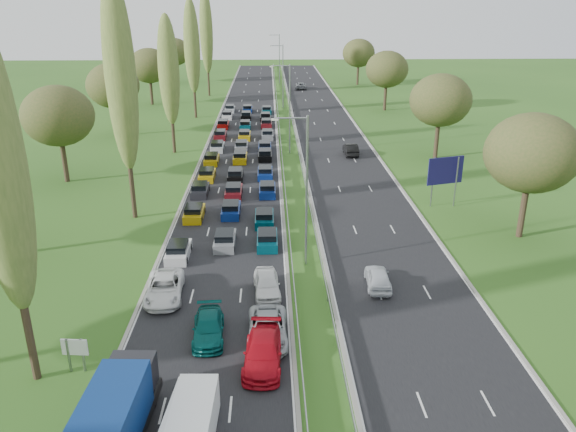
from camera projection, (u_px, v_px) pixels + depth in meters
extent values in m
plane|color=#2B561B|center=(289.00, 150.00, 79.57)|extent=(260.00, 260.00, 0.00)
cube|color=black|center=(242.00, 146.00, 81.69)|extent=(10.50, 215.00, 0.04)
cube|color=black|center=(335.00, 145.00, 82.12)|extent=(10.50, 215.00, 0.04)
cube|color=gray|center=(281.00, 142.00, 81.67)|extent=(0.06, 215.00, 0.32)
cube|color=gray|center=(296.00, 142.00, 81.74)|extent=(0.06, 215.00, 0.32)
cylinder|color=gray|center=(307.00, 193.00, 42.91)|extent=(0.18, 0.18, 12.00)
cylinder|color=gray|center=(290.00, 110.00, 75.55)|extent=(0.18, 0.18, 12.00)
cylinder|color=gray|center=(283.00, 77.00, 108.19)|extent=(0.18, 0.18, 12.00)
cylinder|color=gray|center=(279.00, 59.00, 140.84)|extent=(0.18, 0.18, 12.00)
cylinder|color=#2D2116|center=(27.00, 322.00, 30.20)|extent=(0.44, 0.44, 7.20)
cylinder|color=#2D2116|center=(131.00, 178.00, 53.39)|extent=(0.44, 0.44, 7.92)
ellipsoid|color=#566C2E|center=(120.00, 74.00, 49.91)|extent=(2.80, 2.80, 17.60)
cylinder|color=#2D2116|center=(173.00, 129.00, 76.96)|extent=(0.44, 0.44, 6.48)
ellipsoid|color=#566C2E|center=(169.00, 70.00, 74.12)|extent=(2.80, 2.80, 14.40)
cylinder|color=#2D2116|center=(195.00, 97.00, 100.15)|extent=(0.44, 0.44, 7.20)
ellipsoid|color=#566C2E|center=(192.00, 46.00, 96.99)|extent=(2.80, 2.80, 16.00)
cylinder|color=#2D2116|center=(209.00, 77.00, 123.34)|extent=(0.44, 0.44, 7.92)
ellipsoid|color=#566C2E|center=(206.00, 31.00, 119.86)|extent=(2.80, 2.80, 17.60)
cylinder|color=#2D2116|center=(65.00, 161.00, 64.80)|extent=(0.56, 0.56, 4.84)
ellipsoid|color=#38471E|center=(58.00, 116.00, 62.90)|extent=(8.00, 8.00, 6.80)
cylinder|color=#2D2116|center=(117.00, 120.00, 87.18)|extent=(0.56, 0.56, 4.84)
ellipsoid|color=#38471E|center=(113.00, 85.00, 85.28)|extent=(8.00, 8.00, 6.80)
cylinder|color=#2D2116|center=(151.00, 92.00, 113.30)|extent=(0.56, 0.56, 4.84)
ellipsoid|color=#38471E|center=(149.00, 66.00, 111.40)|extent=(8.00, 8.00, 6.80)
cylinder|color=#2D2116|center=(176.00, 73.00, 143.14)|extent=(0.56, 0.56, 4.84)
ellipsoid|color=#38471E|center=(174.00, 52.00, 141.24)|extent=(8.00, 8.00, 6.80)
cylinder|color=#2D2116|center=(523.00, 211.00, 49.48)|extent=(0.56, 0.56, 4.84)
ellipsoid|color=#38471E|center=(532.00, 153.00, 47.58)|extent=(8.00, 8.00, 6.80)
cylinder|color=#2D2116|center=(437.00, 140.00, 74.66)|extent=(0.56, 0.56, 4.84)
ellipsoid|color=#38471E|center=(441.00, 100.00, 72.76)|extent=(8.00, 8.00, 6.80)
cylinder|color=#2D2116|center=(385.00, 98.00, 107.30)|extent=(0.56, 0.56, 4.84)
ellipsoid|color=#38471E|center=(387.00, 69.00, 105.41)|extent=(8.00, 8.00, 6.80)
cylinder|color=#2D2116|center=(358.00, 75.00, 139.95)|extent=(0.56, 0.56, 4.84)
ellipsoid|color=#38471E|center=(359.00, 53.00, 138.05)|extent=(8.00, 8.00, 6.80)
cube|color=silver|center=(178.00, 252.00, 46.07)|extent=(1.75, 4.00, 0.80)
cube|color=#BF990C|center=(194.00, 214.00, 54.36)|extent=(1.75, 4.00, 0.80)
cube|color=black|center=(200.00, 191.00, 61.02)|extent=(1.75, 4.00, 0.80)
cube|color=#BF990C|center=(207.00, 176.00, 66.22)|extent=(1.75, 4.00, 0.80)
cube|color=#BF990C|center=(212.00, 160.00, 72.69)|extent=(1.75, 4.00, 0.80)
cube|color=#B2B7BC|center=(218.00, 148.00, 78.88)|extent=(1.75, 4.00, 0.80)
cube|color=#590F14|center=(220.00, 136.00, 85.80)|extent=(1.75, 4.00, 0.80)
cube|color=#A50C0A|center=(223.00, 125.00, 93.12)|extent=(1.75, 4.00, 0.80)
cube|color=silver|center=(227.00, 116.00, 100.38)|extent=(1.75, 4.00, 0.80)
cube|color=#B2B7BC|center=(230.00, 110.00, 106.37)|extent=(1.75, 4.00, 0.80)
cube|color=slate|center=(225.00, 241.00, 48.22)|extent=(1.75, 4.00, 0.80)
cube|color=navy|center=(231.00, 211.00, 55.19)|extent=(1.75, 4.00, 0.80)
cube|color=#590F14|center=(234.00, 192.00, 60.51)|extent=(1.75, 4.00, 0.80)
cube|color=black|center=(236.00, 176.00, 66.15)|extent=(1.75, 4.00, 0.80)
cube|color=#BF990C|center=(240.00, 158.00, 73.52)|extent=(1.75, 4.00, 0.80)
cube|color=slate|center=(242.00, 147.00, 79.22)|extent=(1.75, 4.00, 0.80)
cube|color=#BF990C|center=(245.00, 136.00, 85.57)|extent=(1.75, 4.00, 0.80)
cube|color=#053F4C|center=(245.00, 126.00, 92.53)|extent=(1.75, 4.00, 0.80)
cube|color=black|center=(246.00, 117.00, 100.02)|extent=(1.75, 4.00, 0.80)
cube|color=navy|center=(248.00, 110.00, 106.15)|extent=(1.75, 4.00, 0.80)
cube|color=#053F4C|center=(267.00, 241.00, 48.35)|extent=(1.75, 4.00, 0.80)
cube|color=#053F4C|center=(264.00, 219.00, 53.08)|extent=(1.75, 4.00, 0.80)
cube|color=navy|center=(267.00, 191.00, 61.00)|extent=(1.75, 4.00, 0.80)
cube|color=navy|center=(265.00, 174.00, 66.96)|extent=(1.75, 4.00, 0.80)
cube|color=black|center=(265.00, 156.00, 74.73)|extent=(1.75, 4.00, 0.80)
cube|color=navy|center=(265.00, 148.00, 78.84)|extent=(1.75, 4.00, 0.80)
cube|color=slate|center=(268.00, 136.00, 85.95)|extent=(1.75, 4.00, 0.80)
cube|color=#590F14|center=(266.00, 124.00, 93.75)|extent=(1.75, 4.00, 0.80)
cube|color=black|center=(265.00, 118.00, 98.99)|extent=(1.75, 4.00, 0.80)
cube|color=#053F4C|center=(267.00, 111.00, 105.07)|extent=(1.75, 4.00, 0.80)
imported|color=white|center=(164.00, 288.00, 39.71)|extent=(2.88, 5.61, 1.51)
imported|color=#054E4B|center=(208.00, 328.00, 35.01)|extent=(2.19, 4.82, 1.37)
imported|color=#A2A6AB|center=(268.00, 329.00, 34.79)|extent=(2.46, 5.29, 1.47)
imported|color=#B10A17|center=(263.00, 352.00, 32.43)|extent=(2.54, 5.53, 1.57)
imported|color=white|center=(267.00, 284.00, 40.26)|extent=(2.13, 4.65, 1.54)
imported|color=silver|center=(378.00, 278.00, 41.24)|extent=(1.94, 4.34, 1.45)
imported|color=black|center=(351.00, 149.00, 76.56)|extent=(1.69, 4.79, 1.58)
imported|color=gray|center=(301.00, 86.00, 133.76)|extent=(2.87, 5.68, 1.54)
cube|color=navy|center=(108.00, 425.00, 24.62)|extent=(2.33, 6.34, 2.34)
cube|color=black|center=(132.00, 380.00, 28.83)|extent=(2.27, 2.05, 2.20)
cylinder|color=black|center=(133.00, 399.00, 29.05)|extent=(1.96, 1.00, 1.00)
cube|color=white|center=(188.00, 427.00, 26.40)|extent=(1.95, 4.87, 1.95)
cube|color=black|center=(194.00, 398.00, 28.43)|extent=(1.90, 0.78, 1.56)
cylinder|color=black|center=(177.00, 416.00, 28.08)|extent=(0.24, 0.66, 0.66)
cube|color=white|center=(193.00, 423.00, 26.64)|extent=(1.95, 4.88, 1.95)
cube|color=black|center=(198.00, 395.00, 28.68)|extent=(1.90, 0.78, 1.56)
cylinder|color=black|center=(181.00, 412.00, 28.32)|extent=(0.24, 0.66, 0.66)
cylinder|color=gray|center=(69.00, 356.00, 31.68)|extent=(0.16, 0.16, 2.10)
cylinder|color=gray|center=(83.00, 355.00, 31.70)|extent=(0.16, 0.16, 2.10)
cube|color=white|center=(75.00, 347.00, 31.49)|extent=(1.50, 0.24, 1.00)
cylinder|color=gray|center=(433.00, 182.00, 56.79)|extent=(0.16, 0.16, 5.20)
cylinder|color=gray|center=(456.00, 182.00, 56.87)|extent=(0.16, 0.16, 5.20)
cube|color=#191357|center=(446.00, 171.00, 56.40)|extent=(3.87, 1.23, 2.80)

